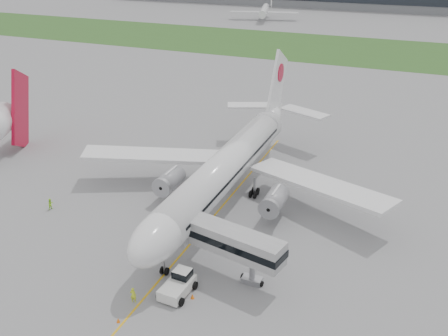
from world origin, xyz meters
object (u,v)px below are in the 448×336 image
at_px(pushback_tug, 179,284).
at_px(ground_crew_near, 133,295).
at_px(airliner, 229,164).
at_px(jet_bridge, 222,239).

xyz_separation_m(pushback_tug, ground_crew_near, (-3.69, -3.35, -0.15)).
distance_m(pushback_tug, ground_crew_near, 4.99).
distance_m(airliner, jet_bridge, 18.36).
xyz_separation_m(airliner, pushback_tug, (2.98, -22.04, -4.60)).
relative_size(airliner, ground_crew_near, 29.45).
distance_m(airliner, ground_crew_near, 25.85).
distance_m(airliner, pushback_tug, 22.71).
xyz_separation_m(airliner, jet_bridge, (6.14, -17.28, -0.88)).
bearing_deg(jet_bridge, airliner, 121.36).
bearing_deg(airliner, jet_bridge, -70.44).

